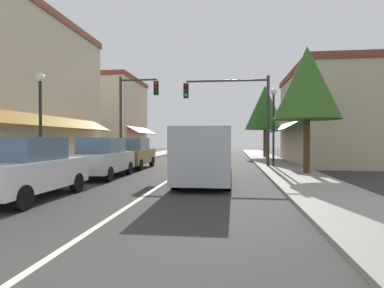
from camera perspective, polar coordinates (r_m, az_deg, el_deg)
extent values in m
plane|color=#33302D|center=(21.41, 0.01, -3.72)|extent=(80.00, 80.00, 0.00)
cube|color=#A39E99|center=(22.74, -13.91, -3.33)|extent=(2.60, 56.00, 0.12)
cube|color=gray|center=(21.44, 14.78, -3.58)|extent=(2.60, 56.00, 0.12)
cube|color=silver|center=(21.41, 0.01, -3.71)|extent=(0.14, 52.00, 0.01)
cube|color=beige|center=(19.28, -30.54, 7.91)|extent=(4.49, 14.00, 8.23)
cube|color=brown|center=(20.28, -30.64, 20.09)|extent=(4.69, 14.20, 0.40)
cube|color=slate|center=(17.89, -24.92, -0.21)|extent=(0.08, 10.64, 1.80)
cube|color=olive|center=(17.59, -23.25, 3.69)|extent=(1.27, 11.76, 0.73)
cube|color=slate|center=(20.99, -20.44, 12.39)|extent=(0.08, 1.10, 1.30)
cube|color=#BCAD8E|center=(24.17, 23.15, 3.95)|extent=(5.01, 10.00, 6.08)
cube|color=brown|center=(24.56, 23.20, 11.52)|extent=(5.21, 10.20, 0.40)
cube|color=slate|center=(23.57, 17.41, 0.07)|extent=(0.08, 7.60, 1.80)
cube|color=#194C2D|center=(23.49, 15.96, 3.00)|extent=(1.27, 8.40, 0.73)
cube|color=slate|center=(21.58, 18.52, 7.93)|extent=(0.08, 1.10, 1.30)
cube|color=slate|center=(25.88, 16.56, 6.75)|extent=(0.08, 1.10, 1.30)
cube|color=beige|center=(33.49, -14.15, 4.25)|extent=(5.31, 8.00, 7.42)
cube|color=brown|center=(33.95, -14.17, 10.85)|extent=(5.51, 8.20, 0.40)
cube|color=slate|center=(32.59, -9.88, 0.30)|extent=(0.08, 6.08, 1.80)
cube|color=maroon|center=(32.43, -8.85, 2.42)|extent=(1.27, 6.72, 0.73)
cube|color=slate|center=(31.12, -10.84, 7.54)|extent=(0.08, 1.10, 1.30)
cube|color=slate|center=(34.47, -9.04, 6.90)|extent=(0.08, 1.10, 1.30)
cube|color=silver|center=(10.20, -27.29, -4.85)|extent=(1.74, 4.11, 0.80)
cube|color=slate|center=(10.08, -27.64, -0.76)|extent=(1.53, 2.01, 0.66)
cylinder|color=black|center=(11.80, -26.79, -6.04)|extent=(0.20, 0.62, 0.62)
cylinder|color=black|center=(11.01, -19.86, -6.48)|extent=(0.20, 0.62, 0.62)
cylinder|color=black|center=(8.70, -27.94, -8.48)|extent=(0.20, 0.62, 0.62)
cube|color=#B7BABF|center=(14.72, -15.63, -3.06)|extent=(1.80, 4.13, 0.80)
cube|color=slate|center=(14.60, -15.79, -0.23)|extent=(1.56, 2.03, 0.66)
cylinder|color=black|center=(16.30, -16.47, -4.10)|extent=(0.21, 0.62, 0.62)
cylinder|color=black|center=(15.77, -11.13, -4.25)|extent=(0.21, 0.62, 0.62)
cylinder|color=black|center=(13.85, -20.75, -4.99)|extent=(0.21, 0.62, 0.62)
cylinder|color=black|center=(13.22, -14.58, -5.24)|extent=(0.21, 0.62, 0.62)
cube|color=brown|center=(19.00, -10.45, -2.17)|extent=(1.76, 4.12, 0.80)
cube|color=slate|center=(18.88, -10.54, 0.03)|extent=(1.54, 2.02, 0.66)
cylinder|color=black|center=(20.55, -11.46, -3.06)|extent=(0.21, 0.62, 0.62)
cylinder|color=black|center=(20.13, -7.16, -3.13)|extent=(0.21, 0.62, 0.62)
cylinder|color=black|center=(18.00, -14.11, -3.62)|extent=(0.21, 0.62, 0.62)
cylinder|color=black|center=(17.51, -9.24, -3.73)|extent=(0.21, 0.62, 0.62)
cube|color=#B2B7BC|center=(12.24, 2.29, -1.67)|extent=(2.00, 5.01, 1.90)
cube|color=slate|center=(14.62, 2.99, 0.41)|extent=(1.73, 0.29, 0.84)
cube|color=black|center=(14.85, 3.03, -3.89)|extent=(1.86, 0.21, 0.24)
cylinder|color=black|center=(13.93, -0.87, -4.70)|extent=(0.25, 0.72, 0.72)
cylinder|color=black|center=(13.81, 6.44, -4.75)|extent=(0.25, 0.72, 0.72)
cylinder|color=black|center=(10.88, -2.99, -6.26)|extent=(0.25, 0.72, 0.72)
cylinder|color=black|center=(10.73, 6.40, -6.37)|extent=(0.25, 0.72, 0.72)
cylinder|color=#333333|center=(19.84, 13.39, 3.89)|extent=(0.18, 0.18, 5.53)
cylinder|color=#333333|center=(20.01, 6.20, 11.14)|extent=(4.97, 0.12, 0.12)
cube|color=black|center=(19.93, -1.07, 9.45)|extent=(0.30, 0.24, 0.90)
sphere|color=#420F0F|center=(19.85, -1.12, 10.30)|extent=(0.20, 0.20, 0.20)
sphere|color=#3D2D0C|center=(19.80, -1.12, 9.50)|extent=(0.20, 0.20, 0.20)
sphere|color=green|center=(19.76, -1.12, 8.70)|extent=(0.20, 0.20, 0.20)
cylinder|color=#333333|center=(22.12, -12.58, 4.08)|extent=(0.18, 0.18, 5.92)
cylinder|color=#333333|center=(22.06, -9.50, 11.19)|extent=(2.49, 0.12, 0.12)
cube|color=black|center=(21.47, -6.40, 9.86)|extent=(0.30, 0.24, 0.90)
sphere|color=red|center=(21.39, -6.49, 10.65)|extent=(0.20, 0.20, 0.20)
sphere|color=#3D2D0C|center=(21.34, -6.48, 9.91)|extent=(0.20, 0.20, 0.20)
sphere|color=#0C3316|center=(21.30, -6.48, 9.17)|extent=(0.20, 0.20, 0.20)
cylinder|color=black|center=(14.00, -25.38, 1.93)|extent=(0.12, 0.12, 3.98)
sphere|color=white|center=(14.21, -25.44, 10.72)|extent=(0.36, 0.36, 0.36)
cylinder|color=black|center=(19.50, 14.31, 2.17)|extent=(0.12, 0.12, 4.33)
sphere|color=white|center=(19.69, 14.34, 9.00)|extent=(0.36, 0.36, 0.36)
cylinder|color=#4C331E|center=(15.98, 19.74, 0.25)|extent=(0.30, 0.30, 3.11)
cone|color=#386626|center=(16.20, 19.79, 10.21)|extent=(3.12, 3.12, 3.44)
cylinder|color=#4C331E|center=(30.26, 12.87, 0.58)|extent=(0.30, 0.30, 3.15)
cone|color=#285B21|center=(30.40, 12.88, 6.35)|extent=(3.70, 3.70, 4.07)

